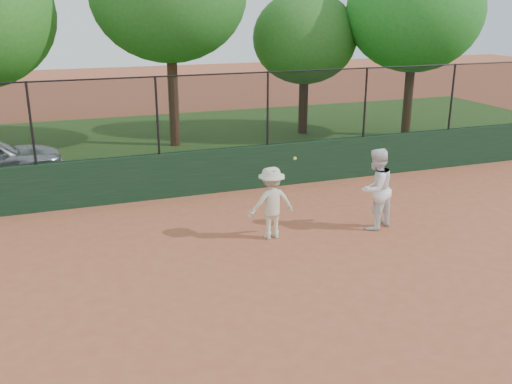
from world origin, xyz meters
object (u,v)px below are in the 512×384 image
object	(u,v)px
player_second	(376,189)
tree_3	(305,38)
player_main	(271,203)
tree_4	(415,11)

from	to	relation	value
player_second	tree_3	distance (m)	10.53
player_main	tree_4	size ratio (longest dim) A/B	0.27
tree_3	tree_4	size ratio (longest dim) A/B	0.78
player_main	tree_4	bearing A→B (deg)	42.02
player_second	tree_3	world-z (taller)	tree_3
tree_3	player_main	bearing A→B (deg)	-117.87
player_main	tree_4	xyz separation A→B (m)	(8.66, 7.80, 3.86)
player_second	player_main	world-z (taller)	player_main
player_main	tree_3	world-z (taller)	tree_3
player_second	tree_3	xyz separation A→B (m)	(2.64, 9.82, 2.73)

